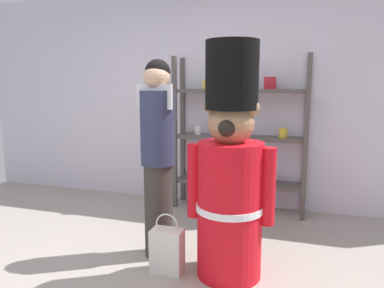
# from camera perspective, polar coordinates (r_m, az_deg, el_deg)

# --- Properties ---
(back_wall) EXTENTS (6.40, 0.12, 2.60)m
(back_wall) POSITION_cam_1_polar(r_m,az_deg,el_deg) (4.48, 2.72, 7.22)
(back_wall) COLOR silver
(back_wall) RESTS_ON ground_plane
(merchandise_shelf) EXTENTS (1.53, 0.35, 1.79)m
(merchandise_shelf) POSITION_cam_1_polar(r_m,az_deg,el_deg) (4.21, 7.45, 1.47)
(merchandise_shelf) COLOR #4C4742
(merchandise_shelf) RESTS_ON ground_plane
(teddy_bear_guard) EXTENTS (0.67, 0.51, 1.77)m
(teddy_bear_guard) POSITION_cam_1_polar(r_m,az_deg,el_deg) (2.72, 6.05, -5.04)
(teddy_bear_guard) COLOR red
(teddy_bear_guard) RESTS_ON ground_plane
(person_shopper) EXTENTS (0.30, 0.28, 1.67)m
(person_shopper) POSITION_cam_1_polar(r_m,az_deg,el_deg) (3.02, -5.42, -1.30)
(person_shopper) COLOR #38332D
(person_shopper) RESTS_ON ground_plane
(shopping_bag) EXTENTS (0.25, 0.15, 0.48)m
(shopping_bag) POSITION_cam_1_polar(r_m,az_deg,el_deg) (2.95, -3.95, -16.39)
(shopping_bag) COLOR silver
(shopping_bag) RESTS_ON ground_plane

